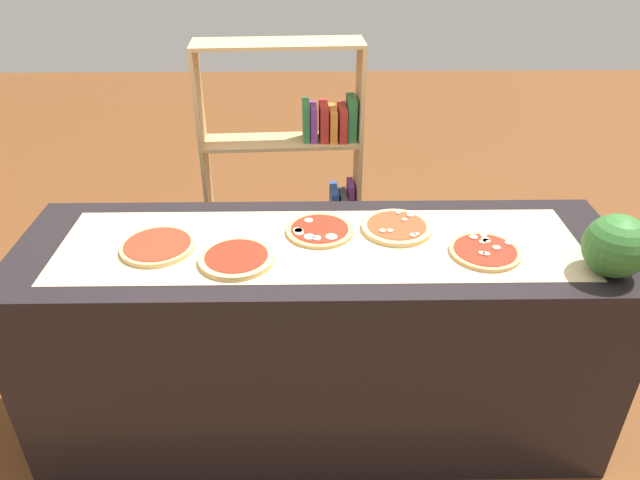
{
  "coord_description": "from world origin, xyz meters",
  "views": [
    {
      "loc": [
        -0.03,
        -1.94,
        2.14
      ],
      "look_at": [
        0.0,
        0.0,
        0.96
      ],
      "focal_mm": 32.96,
      "sensor_mm": 36.0,
      "label": 1
    }
  ],
  "objects_px": {
    "pizza_mushroom_3": "(397,227)",
    "watermelon": "(616,246)",
    "pizza_plain_0": "(158,246)",
    "bookshelf": "(300,183)",
    "pizza_mushroom_4": "(485,251)",
    "pizza_mozzarella_2": "(319,230)",
    "pizza_plain_1": "(237,258)"
  },
  "relations": [
    {
      "from": "pizza_plain_0",
      "to": "watermelon",
      "type": "bearing_deg",
      "value": -6.43
    },
    {
      "from": "pizza_mushroom_3",
      "to": "pizza_mushroom_4",
      "type": "distance_m",
      "value": 0.36
    },
    {
      "from": "pizza_mushroom_4",
      "to": "pizza_mozzarella_2",
      "type": "bearing_deg",
      "value": 165.08
    },
    {
      "from": "pizza_mozzarella_2",
      "to": "pizza_mushroom_3",
      "type": "relative_size",
      "value": 0.96
    },
    {
      "from": "pizza_mushroom_3",
      "to": "watermelon",
      "type": "bearing_deg",
      "value": -23.77
    },
    {
      "from": "pizza_plain_0",
      "to": "pizza_mozzarella_2",
      "type": "relative_size",
      "value": 1.04
    },
    {
      "from": "pizza_mushroom_3",
      "to": "bookshelf",
      "type": "xyz_separation_m",
      "value": [
        -0.4,
        0.83,
        -0.2
      ]
    },
    {
      "from": "watermelon",
      "to": "bookshelf",
      "type": "relative_size",
      "value": 0.15
    },
    {
      "from": "pizza_mozzarella_2",
      "to": "pizza_plain_0",
      "type": "bearing_deg",
      "value": -169.51
    },
    {
      "from": "pizza_plain_0",
      "to": "bookshelf",
      "type": "relative_size",
      "value": 0.19
    },
    {
      "from": "bookshelf",
      "to": "pizza_plain_0",
      "type": "bearing_deg",
      "value": -118.91
    },
    {
      "from": "pizza_mozzarella_2",
      "to": "pizza_plain_1",
      "type": "bearing_deg",
      "value": -146.57
    },
    {
      "from": "pizza_plain_1",
      "to": "pizza_mozzarella_2",
      "type": "height_order",
      "value": "same"
    },
    {
      "from": "pizza_plain_1",
      "to": "pizza_mushroom_3",
      "type": "height_order",
      "value": "pizza_mushroom_3"
    },
    {
      "from": "pizza_mushroom_3",
      "to": "pizza_mushroom_4",
      "type": "bearing_deg",
      "value": -30.45
    },
    {
      "from": "pizza_mozzarella_2",
      "to": "pizza_mushroom_4",
      "type": "relative_size",
      "value": 1.02
    },
    {
      "from": "pizza_mushroom_4",
      "to": "watermelon",
      "type": "distance_m",
      "value": 0.44
    },
    {
      "from": "watermelon",
      "to": "pizza_mozzarella_2",
      "type": "bearing_deg",
      "value": 163.76
    },
    {
      "from": "pizza_mushroom_3",
      "to": "watermelon",
      "type": "height_order",
      "value": "watermelon"
    },
    {
      "from": "bookshelf",
      "to": "pizza_plain_1",
      "type": "bearing_deg",
      "value": -101.79
    },
    {
      "from": "pizza_mushroom_4",
      "to": "bookshelf",
      "type": "height_order",
      "value": "bookshelf"
    },
    {
      "from": "pizza_mushroom_4",
      "to": "watermelon",
      "type": "height_order",
      "value": "watermelon"
    },
    {
      "from": "pizza_mozzarella_2",
      "to": "pizza_mushroom_4",
      "type": "xyz_separation_m",
      "value": [
        0.62,
        -0.17,
        0.0
      ]
    },
    {
      "from": "pizza_plain_1",
      "to": "pizza_plain_0",
      "type": "bearing_deg",
      "value": 163.96
    },
    {
      "from": "pizza_mozzarella_2",
      "to": "watermelon",
      "type": "relative_size",
      "value": 1.2
    },
    {
      "from": "pizza_plain_1",
      "to": "bookshelf",
      "type": "height_order",
      "value": "bookshelf"
    },
    {
      "from": "pizza_plain_1",
      "to": "watermelon",
      "type": "height_order",
      "value": "watermelon"
    },
    {
      "from": "pizza_mushroom_3",
      "to": "pizza_plain_0",
      "type": "bearing_deg",
      "value": -171.98
    },
    {
      "from": "pizza_mushroom_4",
      "to": "bookshelf",
      "type": "bearing_deg",
      "value": 125.26
    },
    {
      "from": "pizza_plain_1",
      "to": "watermelon",
      "type": "relative_size",
      "value": 1.24
    },
    {
      "from": "pizza_plain_0",
      "to": "bookshelf",
      "type": "distance_m",
      "value": 1.11
    },
    {
      "from": "pizza_plain_1",
      "to": "bookshelf",
      "type": "distance_m",
      "value": 1.09
    }
  ]
}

